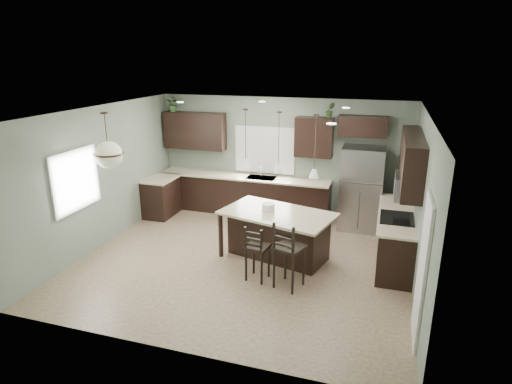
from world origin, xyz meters
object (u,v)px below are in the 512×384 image
object	(u,v)px
refrigerator	(361,189)
bar_stool_center	(258,252)
serving_dish	(268,207)
kitchen_island	(277,235)
bar_stool_right	(289,255)
plant_back_left	(174,104)

from	to	relation	value
refrigerator	bar_stool_center	bearing A→B (deg)	-117.49
serving_dish	bar_stool_center	bearing A→B (deg)	-85.32
refrigerator	kitchen_island	size ratio (longest dim) A/B	0.91
kitchen_island	serving_dish	bearing A→B (deg)	-180.00
bar_stool_right	plant_back_left	world-z (taller)	plant_back_left
bar_stool_center	kitchen_island	bearing A→B (deg)	91.27
kitchen_island	bar_stool_center	distance (m)	0.90
refrigerator	serving_dish	size ratio (longest dim) A/B	7.71
bar_stool_center	plant_back_left	world-z (taller)	plant_back_left
bar_stool_center	bar_stool_right	distance (m)	0.59
kitchen_island	bar_stool_right	distance (m)	1.10
kitchen_island	bar_stool_center	xyz separation A→B (m)	(-0.12, -0.89, 0.04)
refrigerator	kitchen_island	world-z (taller)	refrigerator
kitchen_island	serving_dish	xyz separation A→B (m)	(-0.19, 0.05, 0.53)
serving_dish	plant_back_left	xyz separation A→B (m)	(-3.04, 2.22, 1.59)
bar_stool_right	serving_dish	bearing A→B (deg)	140.15
refrigerator	serving_dish	xyz separation A→B (m)	(-1.58, -1.94, 0.07)
serving_dish	plant_back_left	size ratio (longest dim) A/B	0.64
kitchen_island	bar_stool_right	world-z (taller)	bar_stool_right
kitchen_island	plant_back_left	bearing A→B (deg)	159.43
kitchen_island	bar_stool_right	size ratio (longest dim) A/B	1.72
kitchen_island	refrigerator	bearing A→B (deg)	69.65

